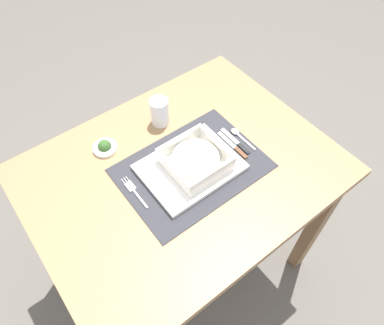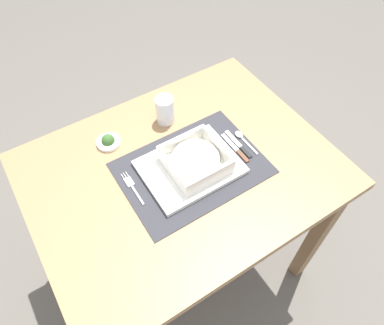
{
  "view_description": "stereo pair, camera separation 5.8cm",
  "coord_description": "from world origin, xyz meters",
  "views": [
    {
      "loc": [
        -0.38,
        -0.55,
        1.67
      ],
      "look_at": [
        0.03,
        -0.02,
        0.79
      ],
      "focal_mm": 33.76,
      "sensor_mm": 36.0,
      "label": 1
    },
    {
      "loc": [
        -0.33,
        -0.58,
        1.67
      ],
      "look_at": [
        0.03,
        -0.02,
        0.79
      ],
      "focal_mm": 33.76,
      "sensor_mm": 36.0,
      "label": 2
    }
  ],
  "objects": [
    {
      "name": "dining_table",
      "position": [
        0.0,
        0.0,
        0.64
      ],
      "size": [
        0.94,
        0.73,
        0.76
      ],
      "color": "#936D47",
      "rests_on": "ground"
    },
    {
      "name": "placemat",
      "position": [
        0.03,
        -0.02,
        0.76
      ],
      "size": [
        0.44,
        0.32,
        0.0
      ],
      "primitive_type": "cube",
      "color": "#2D2D33",
      "rests_on": "dining_table"
    },
    {
      "name": "ground_plane",
      "position": [
        0.0,
        0.0,
        0.0
      ],
      "size": [
        6.0,
        6.0,
        0.0
      ],
      "primitive_type": "plane",
      "color": "#59544C"
    },
    {
      "name": "bread_knife",
      "position": [
        0.19,
        -0.03,
        0.76
      ],
      "size": [
        0.01,
        0.14,
        0.01
      ],
      "rotation": [
        0.0,
        0.0,
        0.08
      ],
      "color": "#59331E",
      "rests_on": "placemat"
    },
    {
      "name": "spoon",
      "position": [
        0.23,
        -0.0,
        0.76
      ],
      "size": [
        0.02,
        0.11,
        0.01
      ],
      "rotation": [
        0.0,
        0.0,
        -0.05
      ],
      "color": "silver",
      "rests_on": "placemat"
    },
    {
      "name": "condiment_saucer",
      "position": [
        -0.15,
        0.22,
        0.77
      ],
      "size": [
        0.08,
        0.08,
        0.04
      ],
      "color": "white",
      "rests_on": "dining_table"
    },
    {
      "name": "serving_plate",
      "position": [
        0.02,
        -0.02,
        0.77
      ],
      "size": [
        0.29,
        0.22,
        0.02
      ],
      "primitive_type": "cube",
      "color": "white",
      "rests_on": "placemat"
    },
    {
      "name": "butter_knife",
      "position": [
        0.21,
        -0.03,
        0.76
      ],
      "size": [
        0.01,
        0.13,
        0.01
      ],
      "rotation": [
        0.0,
        0.0,
        0.04
      ],
      "color": "black",
      "rests_on": "placemat"
    },
    {
      "name": "porridge_bowl",
      "position": [
        0.04,
        -0.02,
        0.8
      ],
      "size": [
        0.17,
        0.17,
        0.06
      ],
      "color": "white",
      "rests_on": "serving_plate"
    },
    {
      "name": "drinking_glass",
      "position": [
        0.06,
        0.21,
        0.8
      ],
      "size": [
        0.06,
        0.06,
        0.1
      ],
      "color": "white",
      "rests_on": "dining_table"
    },
    {
      "name": "fork",
      "position": [
        -0.16,
        0.02,
        0.76
      ],
      "size": [
        0.02,
        0.13,
        0.0
      ],
      "rotation": [
        0.0,
        0.0,
        0.0
      ],
      "color": "silver",
      "rests_on": "placemat"
    }
  ]
}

